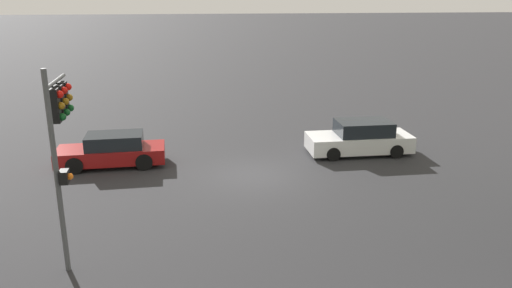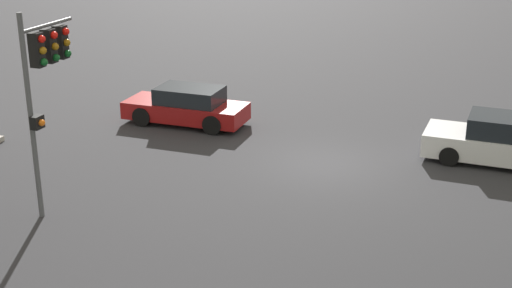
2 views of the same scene
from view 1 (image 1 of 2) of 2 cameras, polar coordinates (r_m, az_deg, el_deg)
The scene contains 4 objects.
ground_plane at distance 20.79m, azimuth -0.13°, elevation -3.56°, with size 300.00×300.00×0.00m, color #28282B.
traffic_signal at distance 14.27m, azimuth -21.58°, elevation 2.33°, with size 0.62×2.27×5.54m.
crossing_car_0 at distance 22.57m, azimuth -16.11°, elevation -0.74°, with size 4.67×2.02×1.43m.
crossing_car_1 at distance 23.82m, azimuth 11.81°, elevation 0.63°, with size 4.83×2.06×1.57m.
Camera 1 is at (2.29, 19.31, 7.36)m, focal length 35.00 mm.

